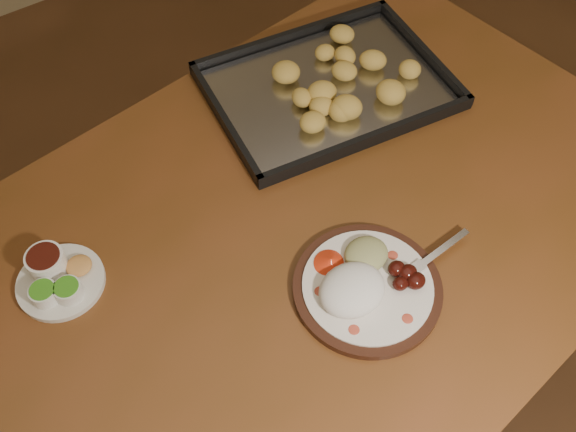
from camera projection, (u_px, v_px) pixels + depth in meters
ground at (317, 381)px, 1.74m from camera, size 4.00×4.00×0.00m
dining_table at (277, 276)px, 1.18m from camera, size 1.60×1.08×0.75m
dinner_plate at (364, 284)px, 1.04m from camera, size 0.33×0.24×0.06m
condiment_saucer at (57, 277)px, 1.04m from camera, size 0.14×0.14×0.05m
baking_tray at (328, 85)px, 1.31m from camera, size 0.52×0.41×0.05m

